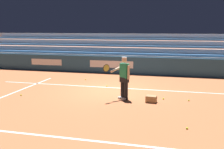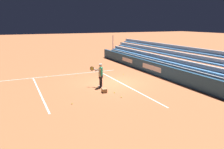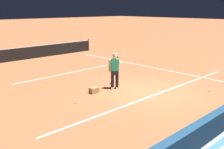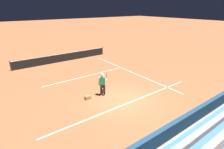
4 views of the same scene
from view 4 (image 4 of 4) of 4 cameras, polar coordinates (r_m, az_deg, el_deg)
name	(u,v)px [view 4 (image 4 of 4)]	position (r m, az deg, el deg)	size (l,w,h in m)	color
ground_plane	(124,100)	(12.38, 3.99, -8.23)	(160.00, 160.00, 0.00)	#B7663D
court_baseline_white	(129,103)	(12.06, 5.53, -9.15)	(12.00, 0.10, 0.01)	white
court_sideline_white	(130,72)	(17.58, 5.96, 0.98)	(0.10, 12.00, 0.01)	white
court_service_line_white	(87,76)	(16.54, -8.28, -0.48)	(8.22, 0.10, 0.01)	white
back_wall_sponsor_board	(182,126)	(9.70, 21.78, -15.37)	(23.72, 0.25, 1.10)	navy
bleacher_stand	(221,146)	(9.04, 32.07, -19.05)	(22.53, 2.40, 2.95)	#9EA3A8
tennis_player	(103,84)	(12.51, -3.04, -3.26)	(0.98, 0.80, 1.71)	black
ball_box_cardboard	(88,97)	(12.50, -7.85, -7.40)	(0.40, 0.30, 0.26)	#A87F51
tennis_ball_midcourt	(58,90)	(14.22, -17.24, -4.94)	(0.07, 0.07, 0.07)	#CCE533
tennis_ball_near_player	(86,104)	(11.97, -8.45, -9.39)	(0.07, 0.07, 0.07)	#CCE533
tennis_ball_far_left	(72,108)	(11.63, -12.81, -10.73)	(0.07, 0.07, 0.07)	#CCE533
tennis_ball_toward_net	(135,101)	(12.18, 7.39, -8.73)	(0.07, 0.07, 0.07)	#CCE533
tennis_ball_on_baseline	(165,103)	(12.49, 16.97, -8.75)	(0.07, 0.07, 0.07)	#CCE533
tennis_ball_stray_back	(129,71)	(17.73, 5.42, 1.28)	(0.07, 0.07, 0.07)	#CCE533
tennis_ball_far_right	(140,79)	(15.78, 9.25, -1.53)	(0.07, 0.07, 0.07)	#CCE533
tennis_ball_by_box	(127,72)	(17.46, 4.95, 0.97)	(0.07, 0.07, 0.07)	#CCE533
tennis_net	(63,57)	(21.37, -15.65, 5.39)	(11.09, 0.09, 1.07)	#33383D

